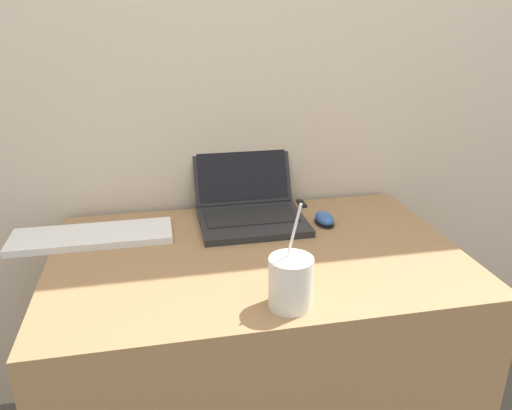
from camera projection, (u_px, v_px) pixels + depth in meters
name	position (u px, v px, depth m)	size (l,w,h in m)	color
wall_back	(231.00, 32.00, 1.50)	(7.00, 0.04, 2.50)	beige
desk	(257.00, 359.00, 1.47)	(1.09, 0.70, 0.71)	#936D47
laptop	(249.00, 202.00, 1.55)	(0.32, 0.35, 0.24)	#232326
drink_cup	(291.00, 281.00, 1.08)	(0.10, 0.10, 0.24)	silver
computer_mouse	(324.00, 219.00, 1.51)	(0.06, 0.09, 0.03)	black
external_keyboard	(92.00, 236.00, 1.41)	(0.44, 0.15, 0.02)	silver
usb_stick	(302.00, 204.00, 1.66)	(0.02, 0.06, 0.01)	black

